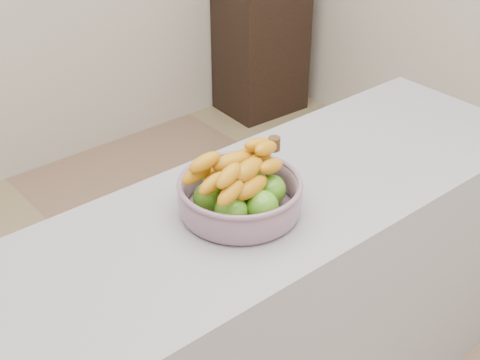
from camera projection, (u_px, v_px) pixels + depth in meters
name	position (u px, v px, depth m)	size (l,w,h in m)	color
counter	(252.00, 325.00, 2.06)	(2.00, 0.60, 0.90)	#9F9FA7
cabinet	(261.00, 43.00, 4.15)	(0.49, 0.39, 0.88)	black
fruit_bowl	(240.00, 193.00, 1.76)	(0.33, 0.33, 0.18)	#8C93A8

